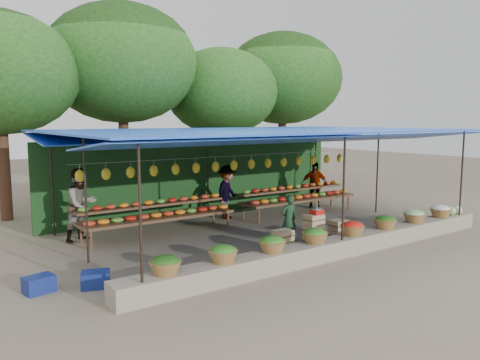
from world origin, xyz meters
TOP-DOWN VIEW (x-y plane):
  - ground at (0.00, 0.00)m, footprint 60.00×60.00m
  - stone_curb at (0.00, -2.75)m, footprint 10.60×0.55m
  - stall_canopy at (0.00, 0.06)m, footprint 10.80×6.60m
  - produce_baskets at (-0.10, -2.75)m, footprint 8.98×0.58m
  - netting_backdrop at (0.00, 3.15)m, footprint 10.60×0.06m
  - tree_row at (0.50, 6.09)m, footprint 16.51×5.50m
  - fruit_table_left at (-2.49, 1.35)m, footprint 4.21×0.95m
  - fruit_table_right at (2.51, 1.35)m, footprint 4.21×0.95m
  - crate_counter at (0.19, -1.77)m, footprint 2.36×0.35m
  - weighing_scale at (0.31, -1.77)m, footprint 0.30×0.30m
  - vendor_seated at (-0.17, -1.27)m, footprint 0.48×0.35m
  - customer_left at (-4.34, 1.94)m, footprint 1.12×1.02m
  - customer_mid at (0.20, 2.05)m, footprint 1.25×1.12m
  - customer_right at (3.70, 1.81)m, footprint 0.95×0.95m
  - blue_crate_front at (-5.17, -1.61)m, footprint 0.61×0.52m
  - blue_crate_back at (-6.08, -1.27)m, footprint 0.56×0.45m

SIDE VIEW (x-z plane):
  - ground at x=0.00m, z-range 0.00..0.00m
  - blue_crate_back at x=-6.08m, z-range 0.00..0.30m
  - blue_crate_front at x=-5.17m, z-range 0.00..0.30m
  - stone_curb at x=0.00m, z-range 0.00..0.40m
  - crate_counter at x=0.19m, z-range -0.07..0.70m
  - produce_baskets at x=-0.10m, z-range 0.40..0.73m
  - fruit_table_left at x=-2.49m, z-range 0.14..1.07m
  - fruit_table_right at x=2.51m, z-range 0.14..1.07m
  - vendor_seated at x=-0.17m, z-range 0.00..1.22m
  - customer_right at x=3.70m, z-range 0.00..1.62m
  - customer_mid at x=0.20m, z-range 0.00..1.69m
  - weighing_scale at x=0.31m, z-range 0.69..1.00m
  - customer_left at x=-4.34m, z-range 0.00..1.87m
  - netting_backdrop at x=0.00m, z-range 0.00..2.50m
  - stall_canopy at x=0.00m, z-range 1.27..4.09m
  - tree_row at x=0.50m, z-range 1.14..8.26m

